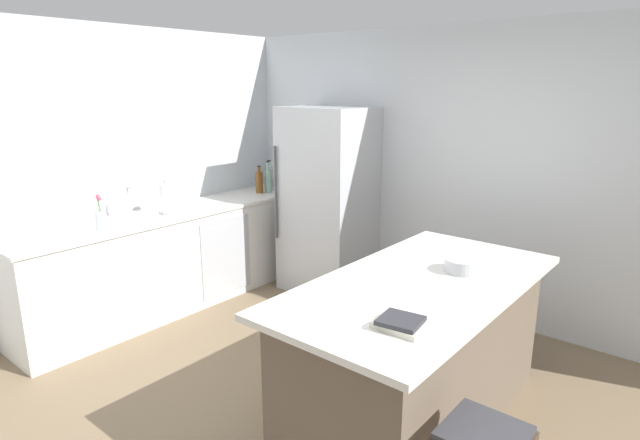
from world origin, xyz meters
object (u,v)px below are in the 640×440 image
refrigerator (328,201)px  mixing_bowl (462,265)px  gin_bottle (268,180)px  cookbook_stack (400,324)px  whiskey_bottle (259,182)px  kitchen_island (417,350)px  paper_towel_roll (166,199)px  vinegar_bottle (281,181)px  sink_faucet (130,201)px  soda_bottle (270,178)px  flower_vase (101,218)px

refrigerator → mixing_bowl: refrigerator is taller
gin_bottle → cookbook_stack: size_ratio=1.34×
whiskey_bottle → kitchen_island: bearing=-24.7°
paper_towel_roll → vinegar_bottle: 1.48m
mixing_bowl → kitchen_island: bearing=-110.2°
paper_towel_roll → cookbook_stack: bearing=-12.6°
sink_faucet → cookbook_stack: 2.99m
kitchen_island → whiskey_bottle: whiskey_bottle is taller
refrigerator → cookbook_stack: 2.85m
refrigerator → cookbook_stack: bearing=-44.0°
soda_bottle → gin_bottle: (0.06, -0.09, -0.00)m
vinegar_bottle → soda_bottle: 0.13m
paper_towel_roll → vinegar_bottle: paper_towel_roll is taller
kitchen_island → gin_bottle: (-2.62, 1.32, 0.60)m
refrigerator → whiskey_bottle: refrigerator is taller
cookbook_stack → sink_faucet: bearing=173.6°
flower_vase → kitchen_island: bearing=13.4°
paper_towel_roll → soda_bottle: 1.38m
flower_vase → mixing_bowl: bearing=19.1°
refrigerator → soda_bottle: bearing=177.2°
vinegar_bottle → soda_bottle: size_ratio=0.71×
soda_bottle → paper_towel_roll: bearing=-88.7°
sink_faucet → cookbook_stack: size_ratio=1.17×
paper_towel_roll → mixing_bowl: bearing=6.1°
refrigerator → paper_towel_roll: (-0.84, -1.33, 0.13)m
kitchen_island → sink_faucet: (-2.74, -0.28, 0.62)m
kitchen_island → gin_bottle: gin_bottle is taller
refrigerator → mixing_bowl: bearing=-28.3°
vinegar_bottle → sink_faucet: bearing=-93.9°
refrigerator → gin_bottle: size_ratio=5.50×
sink_faucet → whiskey_bottle: size_ratio=1.00×
whiskey_bottle → mixing_bowl: (2.78, -0.90, -0.08)m
sink_faucet → mixing_bowl: bearing=12.0°
vinegar_bottle → mixing_bowl: (2.73, -1.18, -0.05)m
sink_faucet → gin_bottle: bearing=85.8°
kitchen_island → mixing_bowl: 0.61m
sink_faucet → kitchen_island: bearing=5.9°
mixing_bowl → refrigerator: bearing=151.7°
flower_vase → refrigerator: bearing=68.0°
soda_bottle → cookbook_stack: 3.55m
paper_towel_roll → whiskey_bottle: bearing=90.2°
flower_vase → soda_bottle: soda_bottle is taller
whiskey_bottle → cookbook_stack: whiskey_bottle is taller
cookbook_stack → refrigerator: bearing=136.0°
kitchen_island → cookbook_stack: cookbook_stack is taller
paper_towel_roll → whiskey_bottle: (-0.00, 1.19, -0.01)m
kitchen_island → gin_bottle: 2.99m
flower_vase → whiskey_bottle: 1.84m
gin_bottle → paper_towel_roll: bearing=-91.5°
soda_bottle → gin_bottle: gin_bottle is taller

